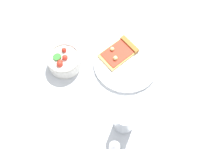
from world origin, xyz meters
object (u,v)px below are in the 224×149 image
pizza_slice_main (120,51)px  pepper_shaker (114,148)px  salad_bowl (64,61)px  plate (126,63)px  paper_napkin (129,11)px  soda_glass (125,120)px

pizza_slice_main → pepper_shaker: (0.21, 0.31, 0.02)m
salad_bowl → pizza_slice_main: bearing=162.7°
plate → paper_napkin: (-0.15, -0.22, -0.01)m
salad_bowl → soda_glass: size_ratio=1.10×
soda_glass → paper_napkin: 0.51m
pizza_slice_main → paper_napkin: pizza_slice_main is taller
pepper_shaker → salad_bowl: bearing=-89.4°
plate → salad_bowl: salad_bowl is taller
paper_napkin → pepper_shaker: 0.59m
pizza_slice_main → pepper_shaker: 0.37m
pizza_slice_main → salad_bowl: size_ratio=1.17×
paper_napkin → pepper_shaker: pepper_shaker is taller
salad_bowl → pepper_shaker: pepper_shaker is taller
salad_bowl → plate: bearing=151.4°
paper_napkin → pizza_slice_main: bearing=49.1°
soda_glass → pepper_shaker: bearing=39.2°
pizza_slice_main → soda_glass: bearing=62.1°
pizza_slice_main → salad_bowl: bearing=-17.3°
soda_glass → pepper_shaker: size_ratio=1.48×
salad_bowl → soda_glass: bearing=103.4°
soda_glass → paper_napkin: bearing=-123.6°
paper_napkin → plate: bearing=56.0°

